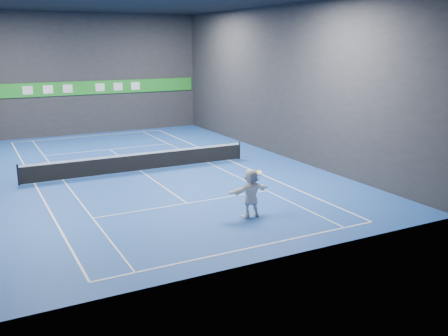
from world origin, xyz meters
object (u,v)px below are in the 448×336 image
player (251,193)px  tennis_racket (258,175)px  tennis_net (140,161)px  tennis_ball (246,156)px

player → tennis_racket: bearing=-175.7°
player → tennis_net: size_ratio=0.16×
player → tennis_ball: size_ratio=26.85×
tennis_net → tennis_racket: size_ratio=23.07×
player → tennis_net: (-1.60, 9.15, -0.46)m
tennis_ball → tennis_racket: (0.45, -0.19, -0.76)m
tennis_racket → player: bearing=-171.8°
tennis_ball → tennis_net: 9.23m
tennis_net → tennis_ball: bearing=-80.5°
tennis_ball → tennis_racket: 0.91m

